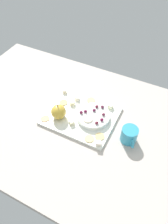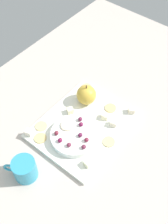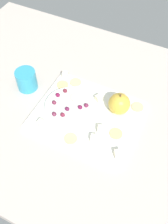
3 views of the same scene
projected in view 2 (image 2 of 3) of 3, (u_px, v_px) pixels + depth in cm
name	position (u px, v px, depth cm)	size (l,w,h in cm)	color
table	(81.00, 120.00, 107.51)	(145.05, 91.09, 4.11)	#BFB3A9
platter	(83.00, 126.00, 102.48)	(35.78, 29.18, 1.50)	white
serving_dish	(74.00, 136.00, 97.39)	(16.92, 16.92, 2.54)	white
apple_whole	(86.00, 95.00, 105.71)	(7.69, 7.69, 7.69)	gold
apple_stem	(86.00, 87.00, 102.18)	(0.50, 0.50, 1.20)	brown
cheese_cube_0	(105.00, 116.00, 102.81)	(2.25, 2.25, 2.25)	#F9EEC2
cheese_cube_1	(88.00, 163.00, 91.03)	(2.25, 2.25, 2.25)	#F6F3C4
cheese_cube_2	(114.00, 123.00, 100.90)	(2.25, 2.25, 2.25)	white
cheese_cube_3	(70.00, 111.00, 104.47)	(2.25, 2.25, 2.25)	#F8EDBF
cheese_cube_4	(29.00, 132.00, 98.47)	(2.25, 2.25, 2.25)	white
cheese_cube_5	(132.00, 110.00, 104.53)	(2.25, 2.25, 2.25)	#F9E9C8
cracker_0	(110.00, 108.00, 106.39)	(4.42, 4.42, 0.40)	#DABA7C
cracker_1	(109.00, 142.00, 97.15)	(4.42, 4.42, 0.40)	#D5BF85
cracker_2	(87.00, 87.00, 113.01)	(4.42, 4.42, 0.40)	#E5BB8A
cracker_3	(40.00, 138.00, 98.07)	(4.42, 4.42, 0.40)	#E4C37B
cracker_4	(41.00, 126.00, 101.23)	(4.42, 4.42, 0.40)	beige
grape_0	(86.00, 140.00, 94.02)	(1.69, 1.52, 1.50)	maroon
grape_1	(69.00, 145.00, 92.84)	(1.69, 1.52, 1.46)	maroon
grape_2	(80.00, 135.00, 95.23)	(1.69, 1.52, 1.46)	#611C3F
grape_3	(55.00, 132.00, 95.85)	(1.69, 1.52, 1.54)	maroon
grape_4	(80.00, 119.00, 99.33)	(1.69, 1.52, 1.52)	maroon
grape_5	(60.00, 140.00, 93.89)	(1.69, 1.52, 1.55)	maroon
grape_6	(84.00, 147.00, 92.34)	(1.69, 1.52, 1.52)	#69273F
grape_7	(81.00, 124.00, 97.98)	(1.69, 1.52, 1.43)	maroon
apple_slice_0	(67.00, 125.00, 98.22)	(4.73, 4.73, 0.60)	beige
cup	(24.00, 169.00, 88.28)	(8.09, 9.98, 7.96)	#319ABC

